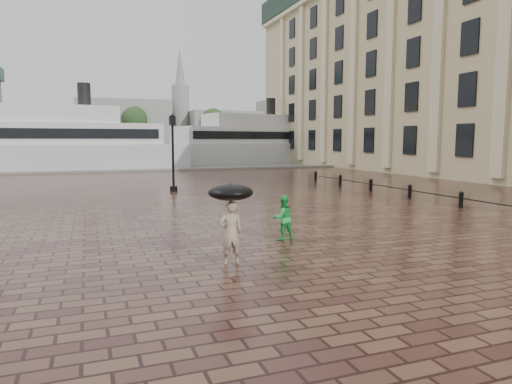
% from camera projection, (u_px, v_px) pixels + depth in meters
% --- Properties ---
extents(ground, '(300.00, 300.00, 0.00)m').
position_uv_depth(ground, '(156.00, 247.00, 12.95)').
color(ground, '#361B18').
rests_on(ground, ground).
extents(harbour_water, '(240.00, 240.00, 0.00)m').
position_uv_depth(harbour_water, '(96.00, 154.00, 98.68)').
color(harbour_water, '#40484E').
rests_on(harbour_water, ground).
extents(quay_edge, '(80.00, 0.60, 0.30)m').
position_uv_depth(quay_edge, '(108.00, 172.00, 42.77)').
color(quay_edge, slate).
rests_on(quay_edge, ground).
extents(far_shore, '(300.00, 60.00, 2.00)m').
position_uv_depth(far_shore, '(92.00, 145.00, 161.93)').
color(far_shore, '#4C4C47').
rests_on(far_shore, ground).
extents(distant_skyline, '(102.50, 22.00, 33.00)m').
position_uv_depth(distant_skyline, '(230.00, 122.00, 168.22)').
color(distant_skyline, gray).
rests_on(distant_skyline, ground).
extents(far_trees, '(188.00, 8.00, 13.50)m').
position_uv_depth(far_trees, '(92.00, 119.00, 140.47)').
color(far_trees, '#2D2119').
rests_on(far_trees, ground).
extents(bollard_row, '(0.22, 21.22, 0.73)m').
position_uv_depth(bollard_row, '(410.00, 191.00, 23.78)').
color(bollard_row, black).
rests_on(bollard_row, ground).
extents(street_lamps, '(15.44, 12.44, 4.40)m').
position_uv_depth(street_lamps, '(24.00, 153.00, 25.25)').
color(street_lamps, black).
rests_on(street_lamps, ground).
extents(adult_pedestrian, '(0.62, 0.44, 1.58)m').
position_uv_depth(adult_pedestrian, '(231.00, 233.00, 11.10)').
color(adult_pedestrian, tan).
rests_on(adult_pedestrian, ground).
extents(child_pedestrian, '(0.68, 0.53, 1.37)m').
position_uv_depth(child_pedestrian, '(283.00, 218.00, 13.84)').
color(child_pedestrian, green).
rests_on(child_pedestrian, ground).
extents(ferry_near, '(26.93, 7.44, 8.76)m').
position_uv_depth(ferry_near, '(52.00, 144.00, 45.74)').
color(ferry_near, silver).
rests_on(ferry_near, ground).
extents(ferry_far, '(27.18, 12.35, 8.67)m').
position_uv_depth(ferry_far, '(252.00, 143.00, 61.36)').
color(ferry_far, silver).
rests_on(ferry_far, ground).
extents(umbrella, '(1.10, 1.10, 1.11)m').
position_uv_depth(umbrella, '(231.00, 192.00, 10.99)').
color(umbrella, black).
rests_on(umbrella, ground).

